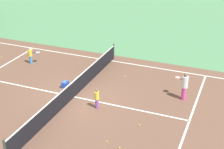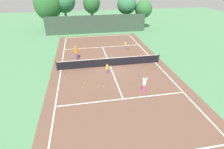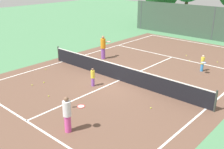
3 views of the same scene
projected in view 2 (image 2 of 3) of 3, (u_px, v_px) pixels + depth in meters
ground_plane at (110, 66)px, 20.23m from camera, size 80.00×80.00×0.00m
court_surface at (110, 66)px, 20.23m from camera, size 13.00×25.00×0.01m
tennis_net at (110, 62)px, 19.98m from camera, size 11.90×0.10×1.10m
perimeter_fence at (97, 24)px, 31.52m from camera, size 18.00×0.12×3.20m
tree_0 at (127, 5)px, 33.33m from camera, size 3.63×3.63×6.29m
tree_1 at (64, 2)px, 33.49m from camera, size 4.22×4.22×7.09m
tree_2 at (92, 3)px, 34.85m from camera, size 3.33×3.11×6.51m
tree_3 at (48, 4)px, 32.18m from camera, size 4.94×4.11×7.66m
tree_4 at (143, 9)px, 33.89m from camera, size 3.30×3.30×5.26m
player_0 at (76, 53)px, 21.42m from camera, size 0.38×0.95×1.78m
player_1 at (107, 69)px, 18.43m from camera, size 0.23×0.23×1.10m
player_2 at (126, 45)px, 24.65m from camera, size 0.59×0.80×1.11m
player_3 at (144, 84)px, 15.26m from camera, size 0.73×0.87×1.59m
ball_crate at (115, 60)px, 21.16m from camera, size 0.43×0.30×0.43m
tennis_ball_0 at (65, 78)px, 17.83m from camera, size 0.07×0.07×0.07m
tennis_ball_1 at (106, 44)px, 26.75m from camera, size 0.07×0.07×0.07m
tennis_ball_2 at (122, 43)px, 27.14m from camera, size 0.07×0.07×0.07m
tennis_ball_3 at (112, 46)px, 26.02m from camera, size 0.07×0.07×0.07m
tennis_ball_4 at (82, 87)px, 16.27m from camera, size 0.07×0.07×0.07m
tennis_ball_5 at (104, 87)px, 16.35m from camera, size 0.07×0.07×0.07m
tennis_ball_6 at (144, 70)px, 19.26m from camera, size 0.07×0.07×0.07m
tennis_ball_7 at (84, 83)px, 16.88m from camera, size 0.07×0.07×0.07m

